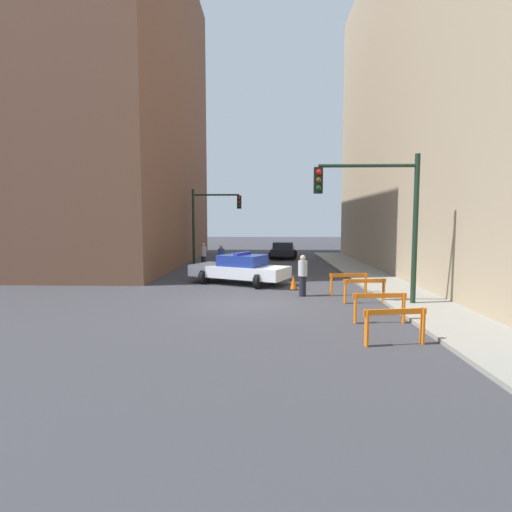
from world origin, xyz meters
name	(u,v)px	position (x,y,z in m)	size (l,w,h in m)	color
ground_plane	(247,305)	(0.00, 0.00, 0.00)	(120.00, 120.00, 0.00)	#38383D
sidewalk_right	(420,304)	(6.20, 0.00, 0.06)	(2.40, 44.00, 0.12)	gray
building_corner_left	(84,109)	(-12.00, 14.00, 10.75)	(14.00, 20.00, 21.50)	brown
building_right	(506,90)	(13.40, 8.00, 9.91)	(12.00, 28.00, 19.82)	tan
traffic_light_near	(382,206)	(4.73, -0.08, 3.53)	(3.64, 0.35, 5.20)	black
traffic_light_far	(209,215)	(-3.30, 13.54, 3.40)	(3.44, 0.35, 5.20)	black
police_car	(240,269)	(-0.57, 4.80, 0.72)	(5.04, 3.70, 1.52)	white
parked_car_near	(283,250)	(2.03, 17.96, 0.67)	(2.49, 4.42, 1.31)	black
pedestrian_crossing	(221,259)	(-1.87, 8.35, 0.86)	(0.42, 0.42, 1.66)	black
pedestrian_corner	(203,256)	(-3.21, 10.35, 0.86)	(0.40, 0.40, 1.66)	black
pedestrian_sidewalk	(303,275)	(2.15, 1.69, 0.86)	(0.41, 0.41, 1.66)	black
barrier_front	(395,320)	(3.83, -4.59, 0.62)	(1.59, 0.40, 0.90)	orange
barrier_mid	(380,303)	(4.05, -2.49, 0.62)	(1.60, 0.26, 0.90)	orange
barrier_back	(365,287)	(4.30, 0.37, 0.62)	(1.60, 0.30, 0.90)	orange
barrier_corner	(349,280)	(4.03, 1.90, 0.62)	(1.59, 0.38, 0.90)	orange
traffic_cone	(293,283)	(1.88, 3.18, 0.32)	(0.36, 0.36, 0.66)	black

